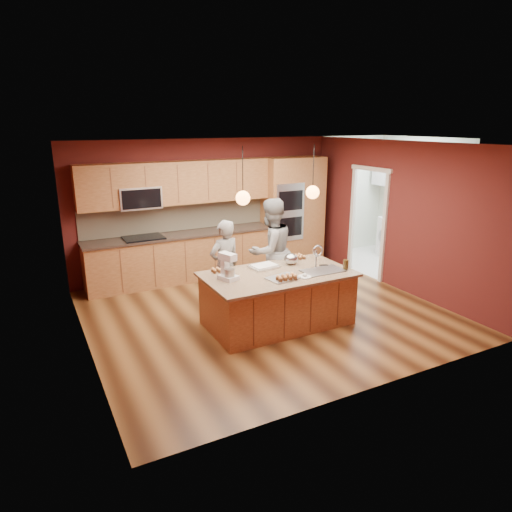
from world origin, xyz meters
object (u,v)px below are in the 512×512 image
stand_mixer (228,268)px  mixing_bowl (291,259)px  island (279,298)px  person_left (225,266)px  person_right (271,251)px

stand_mixer → mixing_bowl: size_ratio=1.77×
island → stand_mixer: (-0.80, 0.10, 0.57)m
person_left → person_right: bearing=169.1°
island → mixing_bowl: island is taller
island → person_right: 1.06m
island → person_right: bearing=68.5°
mixing_bowl → person_right: bearing=94.3°
person_left → stand_mixer: bearing=58.7°
person_left → mixing_bowl: size_ratio=6.90×
person_right → mixing_bowl: bearing=82.5°
island → stand_mixer: size_ratio=5.71×
stand_mixer → island: bearing=-26.3°
island → person_left: person_left is taller
mixing_bowl → island: bearing=-143.0°
stand_mixer → person_left: bearing=50.6°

